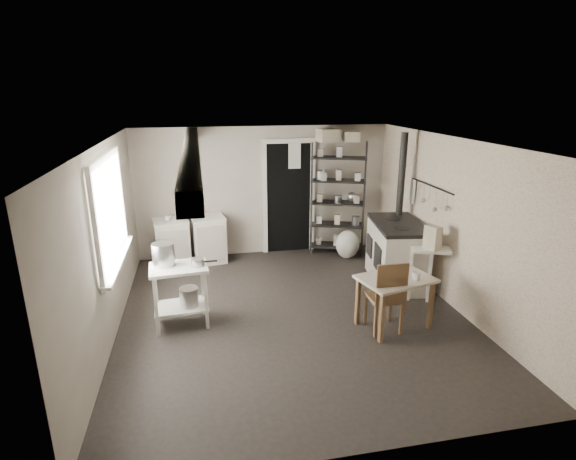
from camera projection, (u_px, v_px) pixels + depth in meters
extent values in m
plane|color=black|center=(292.00, 314.00, 6.06)|extent=(5.00, 5.00, 0.00)
plane|color=beige|center=(293.00, 142.00, 5.37)|extent=(5.00, 5.00, 0.00)
cube|color=#A89E8F|center=(264.00, 191.00, 8.06)|extent=(4.50, 0.02, 2.30)
cube|color=#A89E8F|center=(361.00, 333.00, 3.38)|extent=(4.50, 0.02, 2.30)
cube|color=#A89E8F|center=(106.00, 245.00, 5.30)|extent=(0.02, 5.00, 2.30)
cube|color=#A89E8F|center=(453.00, 223.00, 6.14)|extent=(0.02, 5.00, 2.30)
cylinder|color=#AAAAAC|center=(163.00, 255.00, 5.58)|extent=(0.28, 0.28, 0.29)
cylinder|color=#AAAAAC|center=(198.00, 262.00, 5.58)|extent=(0.19, 0.19, 0.09)
cylinder|color=#AAAAAC|center=(189.00, 297.00, 5.69)|extent=(0.28, 0.28, 0.26)
imported|color=silver|center=(196.00, 210.00, 7.59)|extent=(0.38, 0.38, 0.07)
imported|color=silver|center=(167.00, 212.00, 7.42)|extent=(0.12, 0.12, 0.09)
imported|color=silver|center=(323.00, 180.00, 7.92)|extent=(0.11, 0.11, 0.21)
cube|color=beige|center=(327.00, 143.00, 7.73)|extent=(0.36, 0.33, 0.22)
cube|color=beige|center=(351.00, 144.00, 7.82)|extent=(0.30, 0.28, 0.17)
cube|color=beige|center=(433.00, 235.00, 6.09)|extent=(0.20, 0.25, 0.33)
imported|color=silver|center=(417.00, 269.00, 5.46)|extent=(0.13, 0.13, 0.10)
ellipsoid|color=beige|center=(348.00, 245.00, 8.02)|extent=(0.52, 0.48, 0.51)
cylinder|color=silver|center=(389.00, 298.00, 6.36)|extent=(0.15, 0.15, 0.15)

